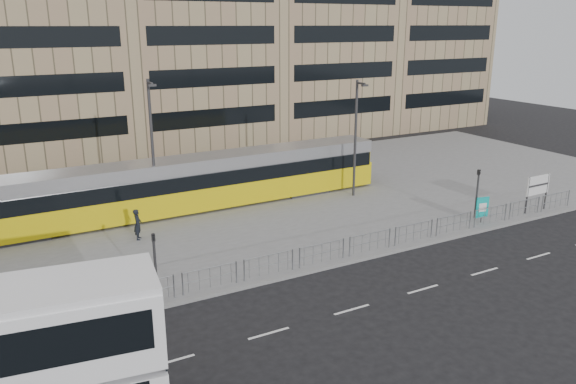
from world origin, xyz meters
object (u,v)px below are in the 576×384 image
lamp_post_west (153,146)px  pedestrian (138,224)px  tram (176,186)px  lamp_post_east (356,134)px  traffic_light_east (478,187)px  ad_panel (482,208)px  station_sign (538,187)px  traffic_light_west (155,258)px

lamp_post_west → pedestrian: bearing=-124.6°
tram → lamp_post_east: 12.58m
traffic_light_east → lamp_post_east: (-3.90, 7.50, 2.42)m
ad_panel → station_sign: bearing=8.8°
tram → ad_panel: 19.06m
pedestrian → lamp_post_west: lamp_post_west is taller
lamp_post_west → ad_panel: bearing=-30.4°
ad_panel → traffic_light_east: size_ratio=0.52×
lamp_post_east → lamp_post_west: bearing=172.8°
traffic_light_west → lamp_post_west: size_ratio=0.36×
lamp_post_west → lamp_post_east: (13.57, -1.72, -0.27)m
pedestrian → traffic_light_east: 20.45m
pedestrian → traffic_light_west: 7.80m
tram → station_sign: 23.11m
station_sign → lamp_post_west: bearing=154.0°
ad_panel → lamp_post_west: 20.21m
station_sign → lamp_post_east: (-8.26, 8.47, 2.75)m
ad_panel → lamp_post_east: bearing=123.7°
ad_panel → lamp_post_west: size_ratio=0.19×
station_sign → traffic_light_west: size_ratio=0.77×
station_sign → traffic_light_east: size_ratio=0.77×
traffic_light_west → lamp_post_east: 18.88m
tram → pedestrian: size_ratio=16.51×
traffic_light_west → station_sign: bearing=6.3°
traffic_light_west → traffic_light_east: 20.54m
tram → lamp_post_west: size_ratio=3.39×
station_sign → lamp_post_east: lamp_post_east is taller
tram → traffic_light_east: tram is taller
lamp_post_east → ad_panel: bearing=-66.8°
tram → lamp_post_west: 3.47m
pedestrian → traffic_light_west: bearing=-165.9°
lamp_post_west → traffic_light_west: bearing=-106.3°
ad_panel → traffic_light_west: 20.20m
station_sign → lamp_post_west: 24.28m
ad_panel → lamp_post_west: bearing=160.2°
station_sign → pedestrian: bearing=161.6°
tram → lamp_post_west: bearing=-150.1°
tram → station_sign: (20.26, -11.12, -0.07)m
ad_panel → lamp_post_east: 9.69m
tram → ad_panel: (15.56, -10.97, -0.77)m
pedestrian → traffic_light_east: (19.36, -6.48, 1.09)m
station_sign → lamp_post_east: bearing=133.3°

